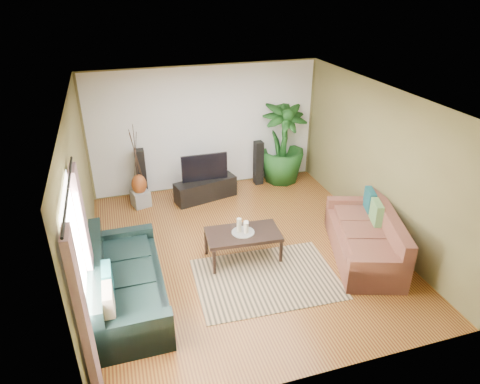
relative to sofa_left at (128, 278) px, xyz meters
name	(u,v)px	position (x,y,z in m)	size (l,w,h in m)	color
floor	(243,250)	(1.98, 0.76, -0.42)	(5.50, 5.50, 0.00)	olive
ceiling	(244,98)	(1.98, 0.76, 2.28)	(5.50, 5.50, 0.00)	white
wall_back	(206,129)	(1.98, 3.51, 0.93)	(5.00, 5.00, 0.00)	olive
wall_front	(321,287)	(1.98, -1.99, 0.93)	(5.00, 5.00, 0.00)	olive
wall_left	(80,202)	(-0.52, 0.76, 0.92)	(5.50, 5.50, 0.00)	olive
wall_right	(379,163)	(4.48, 0.76, 0.92)	(5.50, 5.50, 0.00)	olive
backwall_panel	(206,129)	(1.98, 3.50, 0.93)	(4.90, 4.90, 0.00)	white
window_pane	(77,262)	(-0.50, -0.84, 0.97)	(1.80, 1.80, 0.00)	white
curtain_near	(85,324)	(-0.45, -1.59, 0.72)	(0.08, 0.35, 2.20)	gray
curtain_far	(87,244)	(-0.45, -0.09, 0.72)	(0.08, 0.35, 2.20)	gray
curtain_rod	(68,191)	(-0.45, -0.84, 1.87)	(0.03, 0.03, 1.90)	black
sofa_left	(128,278)	(0.00, 0.00, 0.00)	(2.28, 0.98, 0.85)	black
sofa_right	(364,234)	(3.88, 0.03, 0.00)	(2.08, 0.93, 0.85)	brown
area_rug	(266,279)	(2.10, -0.10, -0.42)	(2.22, 1.57, 0.01)	tan
coffee_table	(243,245)	(1.91, 0.56, -0.18)	(1.22, 0.67, 0.50)	black
candle_tray	(243,232)	(1.91, 0.56, 0.08)	(0.38, 0.38, 0.02)	gray
candle_tall	(239,225)	(1.85, 0.59, 0.21)	(0.08, 0.08, 0.24)	beige
candle_mid	(246,228)	(1.95, 0.52, 0.19)	(0.08, 0.08, 0.19)	beige
candle_short	(246,225)	(1.98, 0.62, 0.17)	(0.08, 0.08, 0.16)	beige
tv_stand	(206,189)	(1.79, 2.85, -0.20)	(1.32, 0.40, 0.44)	black
television	(204,167)	(1.79, 2.87, 0.30)	(0.97, 0.05, 0.57)	black
speaker_left	(141,175)	(0.51, 3.26, 0.13)	(0.20, 0.22, 1.12)	black
speaker_right	(258,163)	(3.12, 3.26, 0.08)	(0.18, 0.20, 1.01)	black
potted_plant	(282,143)	(3.69, 3.26, 0.50)	(1.03, 1.03, 1.84)	#164316
plant_pot	(281,175)	(3.69, 3.26, -0.29)	(0.34, 0.34, 0.26)	black
pedestal	(141,198)	(0.43, 2.95, -0.26)	(0.34, 0.34, 0.34)	gray
vase	(139,184)	(0.43, 2.95, 0.06)	(0.31, 0.31, 0.43)	brown
side_table	(109,252)	(-0.26, 1.03, -0.19)	(0.44, 0.44, 0.47)	#945830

